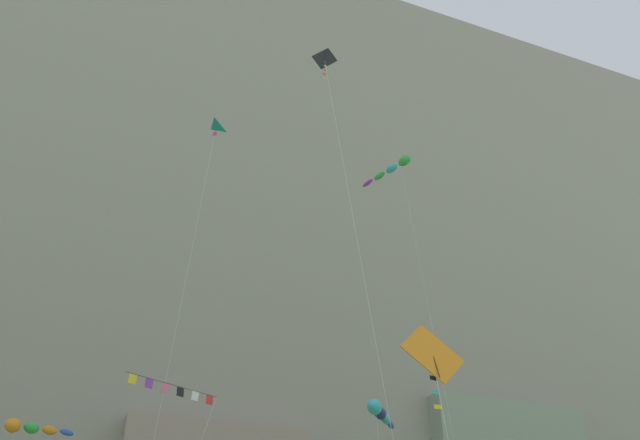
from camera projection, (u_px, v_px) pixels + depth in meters
The scene contains 8 objects.
cliff_face at pixel (212, 244), 73.21m from camera, with size 180.00×23.37×78.36m.
kite_diamond_high_center at pixel (433, 360), 18.95m from camera, with size 2.00×2.07×9.84m.
kite_diamond_low_left at pixel (331, 92), 30.64m from camera, with size 2.55×3.44×26.67m.
kite_windsock_high_left at pixel (30, 428), 35.66m from camera, with size 5.85×3.26×11.84m.
kite_banner_upper_left at pixel (172, 398), 34.75m from camera, with size 5.46×5.46×13.35m.
kite_delta_upper_right at pixel (208, 149), 48.21m from camera, with size 3.02×4.46×34.12m.
kite_windsock_high_right at pixel (380, 413), 32.36m from camera, with size 3.55×4.88×11.55m.
kite_windsock_far_left at pixel (393, 168), 54.21m from camera, with size 4.34×5.72×35.22m.
Camera 1 is at (-11.35, -1.02, 1.87)m, focal length 36.39 mm.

